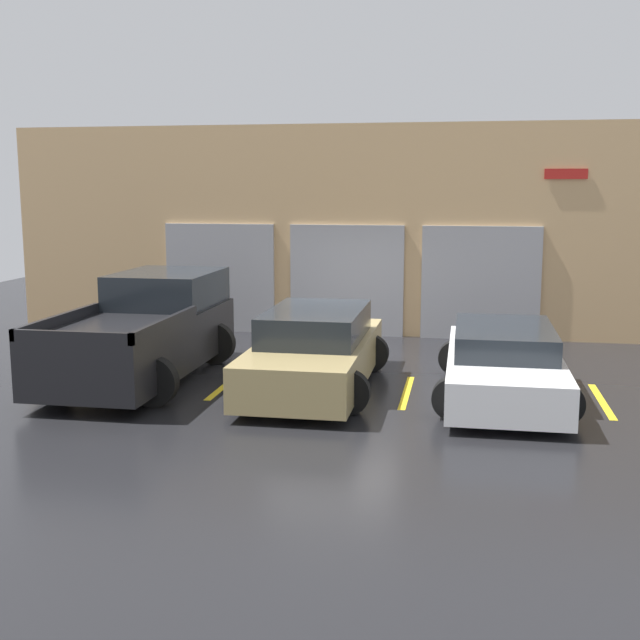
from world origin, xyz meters
TOP-DOWN VIEW (x-y plane):
  - ground_plane at (0.00, 0.00)m, footprint 28.00×28.00m
  - shophouse_building at (-0.01, 3.29)m, footprint 16.52×0.68m
  - pickup_truck at (-3.13, -1.77)m, footprint 2.50×5.06m
  - sedan_white at (3.13, -2.03)m, footprint 2.19×4.66m
  - sedan_side at (0.00, -2.02)m, footprint 2.24×4.70m
  - parking_stripe_far_left at (-4.69, -2.05)m, footprint 0.12×2.20m
  - parking_stripe_left at (-1.56, -2.05)m, footprint 0.12×2.20m
  - parking_stripe_centre at (1.56, -2.05)m, footprint 0.12×2.20m
  - parking_stripe_right at (4.69, -2.05)m, footprint 0.12×2.20m

SIDE VIEW (x-z plane):
  - ground_plane at x=0.00m, z-range 0.00..0.00m
  - parking_stripe_far_left at x=-4.69m, z-range 0.00..0.01m
  - parking_stripe_left at x=-1.56m, z-range 0.00..0.01m
  - parking_stripe_centre at x=1.56m, z-range 0.00..0.01m
  - parking_stripe_right at x=4.69m, z-range 0.00..0.01m
  - sedan_white at x=3.13m, z-range -0.02..1.13m
  - sedan_side at x=0.00m, z-range -0.04..1.32m
  - pickup_truck at x=-3.13m, z-range -0.05..1.74m
  - shophouse_building at x=-0.01m, z-range -0.04..4.76m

